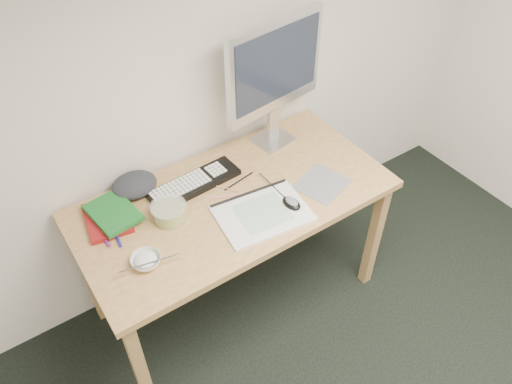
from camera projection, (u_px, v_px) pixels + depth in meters
desk at (234, 210)px, 2.26m from camera, size 1.40×0.70×0.75m
mousepad at (322, 184)px, 2.27m from camera, size 0.26×0.25×0.00m
sketchpad at (263, 213)px, 2.12m from camera, size 0.41×0.32×0.01m
keyboard at (194, 183)px, 2.25m from camera, size 0.44×0.16×0.03m
monitor at (275, 70)px, 2.24m from camera, size 0.54×0.19×0.63m
mouse at (292, 202)px, 2.14m from camera, size 0.07×0.10×0.03m
rice_bowl at (146, 261)px, 1.92m from camera, size 0.13×0.13×0.04m
chopsticks at (150, 263)px, 1.89m from camera, size 0.24×0.07×0.02m
fruit_tub at (169, 212)px, 2.08m from camera, size 0.18×0.18×0.07m
book_red at (107, 218)px, 2.09m from camera, size 0.21×0.26×0.02m
book_green at (113, 213)px, 2.09m from camera, size 0.20×0.25×0.02m
cloth_lump at (134, 185)px, 2.21m from camera, size 0.17×0.14×0.07m
pencil_pink at (231, 196)px, 2.21m from camera, size 0.18×0.08×0.01m
pencil_tan at (220, 187)px, 2.25m from camera, size 0.11×0.15×0.01m
pencil_black at (239, 181)px, 2.28m from camera, size 0.17×0.04×0.01m
marker_blue at (117, 235)px, 2.03m from camera, size 0.03×0.13×0.01m
marker_orange at (103, 230)px, 2.05m from camera, size 0.04×0.11×0.01m
marker_purple at (102, 236)px, 2.03m from camera, size 0.02×0.13×0.01m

